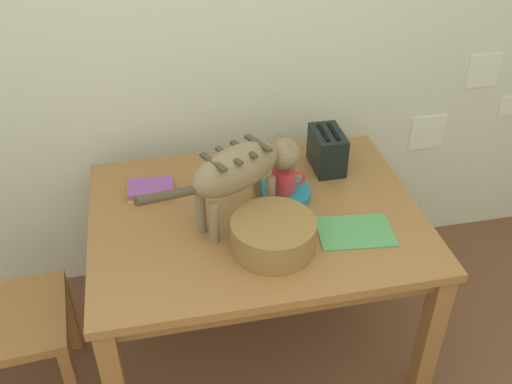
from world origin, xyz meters
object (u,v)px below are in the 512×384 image
saucer_bowl (283,194)px  book_stack (150,189)px  toaster (327,150)px  dining_table (256,231)px  cat (243,169)px  wicker_basket (273,234)px  magazine (355,232)px  coffee_mug (284,180)px

saucer_bowl → book_stack: saucer_bowl is taller
toaster → dining_table: bearing=-144.5°
cat → dining_table: bearing=83.4°
wicker_basket → toaster: 0.58m
magazine → wicker_basket: wicker_basket is taller
coffee_mug → magazine: bearing=-51.5°
saucer_bowl → coffee_mug: size_ratio=1.60×
dining_table → wicker_basket: (0.02, -0.21, 0.15)m
coffee_mug → book_stack: size_ratio=0.73×
book_stack → coffee_mug: bearing=-15.8°
wicker_basket → book_stack: bearing=133.5°
dining_table → saucer_bowl: 0.18m
wicker_basket → cat: bearing=110.1°
saucer_bowl → magazine: saucer_bowl is taller
saucer_bowl → book_stack: size_ratio=1.17×
saucer_bowl → wicker_basket: 0.30m
coffee_mug → wicker_basket: size_ratio=0.45×
cat → saucer_bowl: (0.18, 0.09, -0.20)m
saucer_bowl → book_stack: (-0.51, 0.15, -0.00)m
saucer_bowl → toaster: (0.24, 0.18, 0.07)m
dining_table → magazine: 0.39m
dining_table → magazine: (0.33, -0.19, 0.09)m
book_stack → wicker_basket: (0.41, -0.43, 0.04)m
cat → magazine: 0.47m
dining_table → magazine: magazine is taller
magazine → book_stack: 0.83m
wicker_basket → saucer_bowl: bearing=69.5°
saucer_bowl → dining_table: bearing=-149.5°
wicker_basket → toaster: size_ratio=1.50×
cat → book_stack: (-0.34, 0.24, -0.20)m
saucer_bowl → magazine: size_ratio=0.79×
cat → toaster: (0.41, 0.28, -0.14)m
cat → coffee_mug: cat is taller
toaster → coffee_mug: bearing=-141.6°
magazine → wicker_basket: bearing=-169.7°
dining_table → book_stack: bearing=150.6°
book_stack → toaster: toaster is taller
cat → magazine: bearing=38.6°
book_stack → toaster: (0.75, 0.04, 0.07)m
toaster → wicker_basket: bearing=-126.2°
dining_table → toaster: size_ratio=6.31×
saucer_bowl → toaster: bearing=38.0°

